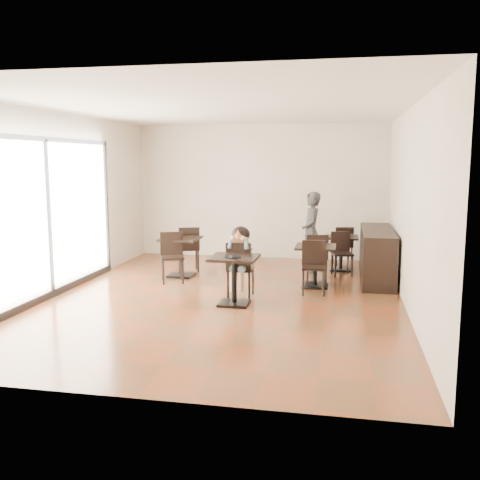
% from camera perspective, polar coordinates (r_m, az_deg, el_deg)
% --- Properties ---
extents(floor, '(6.00, 8.00, 0.01)m').
position_cam_1_polar(floor, '(9.27, -1.70, -6.19)').
color(floor, brown).
rests_on(floor, ground).
extents(ceiling, '(6.00, 8.00, 0.01)m').
position_cam_1_polar(ceiling, '(9.00, -1.79, 13.92)').
color(ceiling, white).
rests_on(ceiling, floor).
extents(wall_back, '(6.00, 0.01, 3.20)m').
position_cam_1_polar(wall_back, '(12.91, 2.21, 5.18)').
color(wall_back, silver).
rests_on(wall_back, floor).
extents(wall_front, '(6.00, 0.01, 3.20)m').
position_cam_1_polar(wall_front, '(5.19, -11.57, 0.01)').
color(wall_front, silver).
rests_on(wall_front, floor).
extents(wall_left, '(0.01, 8.00, 3.20)m').
position_cam_1_polar(wall_left, '(10.09, -18.63, 3.80)').
color(wall_left, silver).
rests_on(wall_left, floor).
extents(wall_right, '(0.01, 8.00, 3.20)m').
position_cam_1_polar(wall_right, '(8.83, 17.64, 3.23)').
color(wall_right, silver).
rests_on(wall_right, floor).
extents(storefront_window, '(0.04, 4.50, 2.60)m').
position_cam_1_polar(storefront_window, '(9.66, -19.88, 2.35)').
color(storefront_window, white).
rests_on(storefront_window, floor).
extents(child_table, '(0.76, 0.76, 0.80)m').
position_cam_1_polar(child_table, '(8.76, -0.63, -4.35)').
color(child_table, black).
rests_on(child_table, floor).
extents(child_chair, '(0.44, 0.44, 0.97)m').
position_cam_1_polar(child_chair, '(9.27, 0.06, -3.11)').
color(child_chair, black).
rests_on(child_chair, floor).
extents(child, '(0.44, 0.61, 1.22)m').
position_cam_1_polar(child, '(9.24, 0.06, -2.35)').
color(child, slate).
rests_on(child, child_chair).
extents(plate, '(0.27, 0.27, 0.02)m').
position_cam_1_polar(plate, '(8.58, -0.77, -1.82)').
color(plate, black).
rests_on(plate, child_table).
extents(pizza_slice, '(0.28, 0.22, 0.07)m').
position_cam_1_polar(pizza_slice, '(8.99, -0.17, 0.22)').
color(pizza_slice, tan).
rests_on(pizza_slice, child).
extents(adult_patron, '(0.54, 0.70, 1.70)m').
position_cam_1_polar(adult_patron, '(11.34, 7.61, 0.83)').
color(adult_patron, '#323135').
rests_on(adult_patron, floor).
extents(cafe_table_mid, '(0.79, 0.79, 0.78)m').
position_cam_1_polar(cafe_table_mid, '(10.08, 8.03, -2.79)').
color(cafe_table_mid, black).
rests_on(cafe_table_mid, floor).
extents(cafe_table_left, '(0.99, 0.99, 0.80)m').
position_cam_1_polar(cafe_table_left, '(10.94, -6.33, -1.81)').
color(cafe_table_left, black).
rests_on(cafe_table_left, floor).
extents(cafe_table_back, '(0.85, 0.85, 0.74)m').
position_cam_1_polar(cafe_table_back, '(11.69, 10.73, -1.39)').
color(cafe_table_back, black).
rests_on(cafe_table_back, floor).
extents(chair_mid_a, '(0.45, 0.45, 0.94)m').
position_cam_1_polar(chair_mid_a, '(10.61, 8.20, -1.80)').
color(chair_mid_a, black).
rests_on(chair_mid_a, floor).
extents(chair_mid_b, '(0.45, 0.45, 0.94)m').
position_cam_1_polar(chair_mid_b, '(9.53, 7.86, -2.97)').
color(chair_mid_b, black).
rests_on(chair_mid_b, floor).
extents(chair_left_a, '(0.56, 0.56, 0.96)m').
position_cam_1_polar(chair_left_a, '(11.44, -5.51, -0.93)').
color(chair_left_a, black).
rests_on(chair_left_a, floor).
extents(chair_left_b, '(0.56, 0.56, 0.96)m').
position_cam_1_polar(chair_left_b, '(10.41, -7.24, -1.90)').
color(chair_left_b, black).
rests_on(chair_left_b, floor).
extents(chair_back_a, '(0.48, 0.48, 0.89)m').
position_cam_1_polar(chair_back_a, '(12.22, 10.87, -0.61)').
color(chair_back_a, black).
rests_on(chair_back_a, floor).
extents(chair_back_b, '(0.48, 0.48, 0.89)m').
position_cam_1_polar(chair_back_b, '(11.14, 10.83, -1.49)').
color(chair_back_b, black).
rests_on(chair_back_b, floor).
extents(service_counter, '(0.60, 2.40, 1.00)m').
position_cam_1_polar(service_counter, '(10.92, 14.39, -1.52)').
color(service_counter, black).
rests_on(service_counter, floor).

